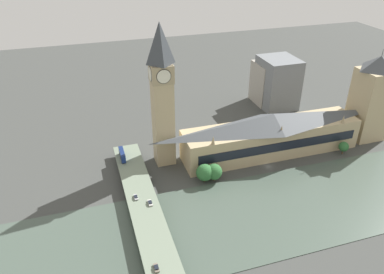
{
  "coord_description": "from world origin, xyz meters",
  "views": [
    {
      "loc": [
        -159.22,
        97.17,
        122.74
      ],
      "look_at": [
        18.22,
        41.11,
        17.03
      ],
      "focal_mm": 35.0,
      "sensor_mm": 36.0,
      "label": 1
    }
  ],
  "objects_px": {
    "parliament_hall": "(272,134)",
    "road_bridge": "(151,230)",
    "double_decker_bus_mid": "(122,154)",
    "car_northbound_mid": "(136,197)",
    "clock_tower": "(162,94)",
    "car_southbound_lead": "(150,203)",
    "victoria_tower": "(371,98)",
    "car_northbound_tail": "(156,268)"
  },
  "relations": [
    {
      "from": "road_bridge",
      "to": "car_northbound_tail",
      "type": "distance_m",
      "value": 22.91
    },
    {
      "from": "victoria_tower",
      "to": "car_southbound_lead",
      "type": "distance_m",
      "value": 155.51
    },
    {
      "from": "car_northbound_tail",
      "to": "car_southbound_lead",
      "type": "xyz_separation_m",
      "value": [
        39.32,
        -5.84,
        -0.01
      ]
    },
    {
      "from": "road_bridge",
      "to": "car_southbound_lead",
      "type": "xyz_separation_m",
      "value": [
        16.65,
        -3.01,
        1.72
      ]
    },
    {
      "from": "victoria_tower",
      "to": "road_bridge",
      "type": "distance_m",
      "value": 162.95
    },
    {
      "from": "parliament_hall",
      "to": "double_decker_bus_mid",
      "type": "xyz_separation_m",
      "value": [
        11.27,
        88.8,
        -4.64
      ]
    },
    {
      "from": "victoria_tower",
      "to": "car_northbound_tail",
      "type": "bearing_deg",
      "value": 114.84
    },
    {
      "from": "parliament_hall",
      "to": "car_southbound_lead",
      "type": "height_order",
      "value": "parliament_hall"
    },
    {
      "from": "parliament_hall",
      "to": "car_northbound_mid",
      "type": "xyz_separation_m",
      "value": [
        -26.68,
        87.81,
        -6.73
      ]
    },
    {
      "from": "double_decker_bus_mid",
      "to": "car_northbound_mid",
      "type": "distance_m",
      "value": 38.02
    },
    {
      "from": "double_decker_bus_mid",
      "to": "car_southbound_lead",
      "type": "relative_size",
      "value": 2.64
    },
    {
      "from": "victoria_tower",
      "to": "road_bridge",
      "type": "relative_size",
      "value": 0.39
    },
    {
      "from": "road_bridge",
      "to": "car_northbound_tail",
      "type": "height_order",
      "value": "car_northbound_tail"
    },
    {
      "from": "car_southbound_lead",
      "to": "parliament_hall",
      "type": "bearing_deg",
      "value": -68.09
    },
    {
      "from": "car_southbound_lead",
      "to": "double_decker_bus_mid",
      "type": "bearing_deg",
      "value": 8.67
    },
    {
      "from": "clock_tower",
      "to": "car_northbound_mid",
      "type": "height_order",
      "value": "clock_tower"
    },
    {
      "from": "victoria_tower",
      "to": "car_northbound_tail",
      "type": "xyz_separation_m",
      "value": [
        -72.38,
        156.33,
        -21.03
      ]
    },
    {
      "from": "parliament_hall",
      "to": "road_bridge",
      "type": "height_order",
      "value": "parliament_hall"
    },
    {
      "from": "clock_tower",
      "to": "car_southbound_lead",
      "type": "relative_size",
      "value": 18.05
    },
    {
      "from": "road_bridge",
      "to": "victoria_tower",
      "type": "bearing_deg",
      "value": -72.06
    },
    {
      "from": "road_bridge",
      "to": "double_decker_bus_mid",
      "type": "distance_m",
      "value": 61.15
    },
    {
      "from": "double_decker_bus_mid",
      "to": "clock_tower",
      "type": "bearing_deg",
      "value": -92.63
    },
    {
      "from": "clock_tower",
      "to": "car_southbound_lead",
      "type": "distance_m",
      "value": 59.43
    },
    {
      "from": "car_northbound_tail",
      "to": "car_southbound_lead",
      "type": "height_order",
      "value": "car_northbound_tail"
    },
    {
      "from": "double_decker_bus_mid",
      "to": "car_northbound_mid",
      "type": "relative_size",
      "value": 2.84
    },
    {
      "from": "car_northbound_mid",
      "to": "victoria_tower",
      "type": "bearing_deg",
      "value": -80.29
    },
    {
      "from": "car_northbound_tail",
      "to": "road_bridge",
      "type": "bearing_deg",
      "value": -7.1
    },
    {
      "from": "clock_tower",
      "to": "car_northbound_mid",
      "type": "distance_m",
      "value": 57.15
    },
    {
      "from": "parliament_hall",
      "to": "double_decker_bus_mid",
      "type": "relative_size",
      "value": 9.15
    },
    {
      "from": "clock_tower",
      "to": "car_northbound_mid",
      "type": "xyz_separation_m",
      "value": [
        -36.82,
        23.61,
        -36.79
      ]
    },
    {
      "from": "parliament_hall",
      "to": "car_northbound_tail",
      "type": "relative_size",
      "value": 24.81
    },
    {
      "from": "double_decker_bus_mid",
      "to": "car_northbound_tail",
      "type": "bearing_deg",
      "value": -179.37
    },
    {
      "from": "car_northbound_mid",
      "to": "road_bridge",
      "type": "bearing_deg",
      "value": -173.16
    },
    {
      "from": "victoria_tower",
      "to": "double_decker_bus_mid",
      "type": "relative_size",
      "value": 4.92
    },
    {
      "from": "clock_tower",
      "to": "double_decker_bus_mid",
      "type": "relative_size",
      "value": 6.84
    },
    {
      "from": "clock_tower",
      "to": "car_northbound_tail",
      "type": "bearing_deg",
      "value": 163.98
    },
    {
      "from": "victoria_tower",
      "to": "car_southbound_lead",
      "type": "xyz_separation_m",
      "value": [
        -33.06,
        150.49,
        -21.03
      ]
    },
    {
      "from": "parliament_hall",
      "to": "car_northbound_tail",
      "type": "xyz_separation_m",
      "value": [
        -72.32,
        87.88,
        -6.7
      ]
    },
    {
      "from": "car_northbound_mid",
      "to": "parliament_hall",
      "type": "bearing_deg",
      "value": -73.1
    },
    {
      "from": "car_northbound_tail",
      "to": "car_southbound_lead",
      "type": "bearing_deg",
      "value": -8.44
    },
    {
      "from": "car_southbound_lead",
      "to": "car_northbound_mid",
      "type": "bearing_deg",
      "value": 42.35
    },
    {
      "from": "victoria_tower",
      "to": "car_northbound_mid",
      "type": "xyz_separation_m",
      "value": [
        -26.73,
        156.26,
        -21.05
      ]
    }
  ]
}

